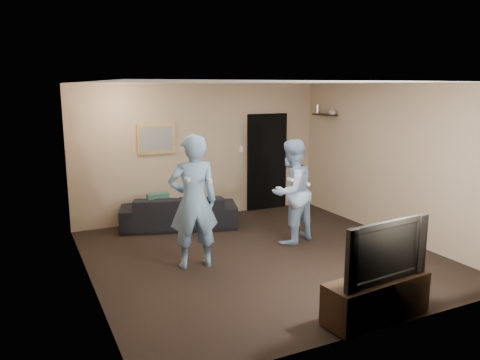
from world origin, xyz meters
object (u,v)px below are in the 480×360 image
wii_player_right (291,192)px  tv_console (376,298)px  sofa (179,211)px  wii_player_left (193,202)px  television (379,249)px

wii_player_right → tv_console: bearing=-101.3°
tv_console → wii_player_right: size_ratio=0.75×
sofa → wii_player_left: bearing=95.3°
sofa → television: 4.37m
television → wii_player_right: wii_player_right is taller
television → tv_console: bearing=0.0°
sofa → wii_player_right: 2.19m
tv_console → wii_player_left: 2.76m
television → wii_player_left: wii_player_left is taller
wii_player_right → sofa: bearing=131.4°
wii_player_left → wii_player_right: wii_player_left is taller
wii_player_left → wii_player_right: bearing=9.9°
sofa → wii_player_left: 2.06m
television → wii_player_right: bearing=73.1°
television → wii_player_left: bearing=113.0°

